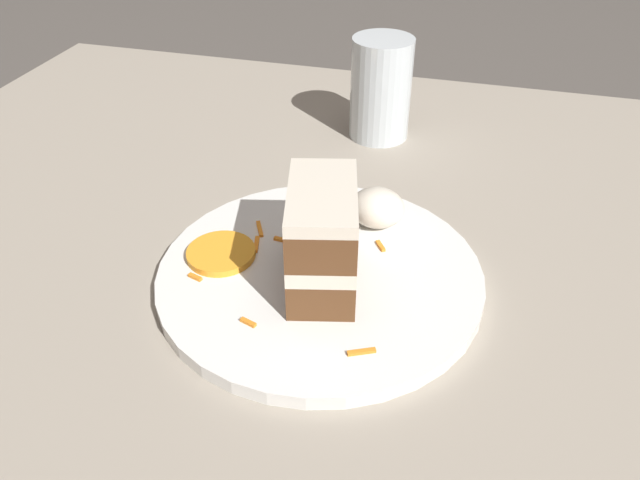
% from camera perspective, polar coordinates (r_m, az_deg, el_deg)
% --- Properties ---
extents(ground_plane, '(6.00, 6.00, 0.00)m').
position_cam_1_polar(ground_plane, '(0.61, -5.62, -6.41)').
color(ground_plane, '#4C4742').
rests_on(ground_plane, ground).
extents(dining_table, '(1.06, 1.07, 0.04)m').
position_cam_1_polar(dining_table, '(0.60, -5.73, -5.07)').
color(dining_table, gray).
rests_on(dining_table, ground).
extents(plate, '(0.30, 0.30, 0.01)m').
position_cam_1_polar(plate, '(0.58, -0.00, -3.21)').
color(plate, white).
rests_on(plate, dining_table).
extents(cake_slice, '(0.08, 0.12, 0.10)m').
position_cam_1_polar(cake_slice, '(0.53, 0.32, 0.47)').
color(cake_slice, brown).
rests_on(cake_slice, plate).
extents(cream_dollop, '(0.05, 0.05, 0.04)m').
position_cam_1_polar(cream_dollop, '(0.62, 5.25, 2.97)').
color(cream_dollop, silver).
rests_on(cream_dollop, plate).
extents(orange_garnish, '(0.06, 0.06, 0.01)m').
position_cam_1_polar(orange_garnish, '(0.59, -9.04, -1.20)').
color(orange_garnish, orange).
rests_on(orange_garnish, plate).
extents(carrot_shreds_scatter, '(0.18, 0.22, 0.00)m').
position_cam_1_polar(carrot_shreds_scatter, '(0.58, -2.53, -1.87)').
color(carrot_shreds_scatter, orange).
rests_on(carrot_shreds_scatter, plate).
extents(drinking_glass, '(0.08, 0.08, 0.13)m').
position_cam_1_polar(drinking_glass, '(0.81, 5.54, 13.02)').
color(drinking_glass, silver).
rests_on(drinking_glass, dining_table).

